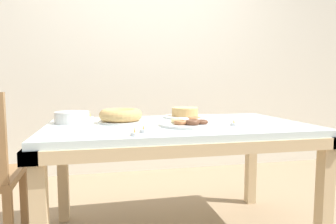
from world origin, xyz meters
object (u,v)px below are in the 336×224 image
at_px(plate_stack, 72,117).
at_px(tealight_near_front, 234,124).
at_px(cake_chocolate_round, 185,113).
at_px(tealight_centre, 135,134).
at_px(tealight_near_cakes, 144,131).
at_px(cake_golden_bundt, 121,116).
at_px(tealight_left_edge, 90,117).
at_px(pastry_platter, 190,123).

height_order(plate_stack, tealight_near_front, plate_stack).
xyz_separation_m(cake_chocolate_round, tealight_centre, (-0.44, -0.67, -0.02)).
distance_m(tealight_centre, tealight_near_cakes, 0.10).
relative_size(cake_golden_bundt, tealight_near_cakes, 6.85).
bearing_deg(tealight_centre, plate_stack, 121.16).
bearing_deg(cake_chocolate_round, cake_golden_bundt, -158.60).
height_order(cake_golden_bundt, plate_stack, cake_golden_bundt).
bearing_deg(cake_golden_bundt, tealight_left_edge, 127.34).
height_order(tealight_centre, tealight_near_cakes, same).
distance_m(tealight_near_front, tealight_near_cakes, 0.56).
bearing_deg(tealight_near_front, tealight_centre, -160.54).
height_order(cake_golden_bundt, tealight_centre, cake_golden_bundt).
xyz_separation_m(tealight_near_front, tealight_near_cakes, (-0.55, -0.13, 0.00)).
bearing_deg(cake_chocolate_round, pastry_platter, -101.81).
bearing_deg(cake_golden_bundt, tealight_near_front, -23.48).
relative_size(cake_golden_bundt, tealight_left_edge, 6.85).
bearing_deg(tealight_centre, cake_chocolate_round, 56.99).
relative_size(tealight_near_front, tealight_near_cakes, 1.00).
distance_m(plate_stack, tealight_near_cakes, 0.60).
height_order(cake_chocolate_round, cake_golden_bundt, cake_golden_bundt).
bearing_deg(tealight_near_cakes, tealight_near_front, 13.24).
xyz_separation_m(cake_chocolate_round, plate_stack, (-0.76, -0.13, 0.01)).
bearing_deg(cake_chocolate_round, tealight_near_cakes, -123.02).
distance_m(cake_chocolate_round, plate_stack, 0.77).
relative_size(tealight_near_front, tealight_left_edge, 1.00).
relative_size(cake_golden_bundt, tealight_near_front, 6.85).
bearing_deg(tealight_left_edge, pastry_platter, -38.64).
bearing_deg(tealight_centre, tealight_left_edge, 106.93).
distance_m(tealight_centre, tealight_left_edge, 0.77).
bearing_deg(cake_golden_bundt, cake_chocolate_round, 21.40).
xyz_separation_m(cake_golden_bundt, plate_stack, (-0.30, 0.06, -0.01)).
height_order(plate_stack, tealight_centre, plate_stack).
xyz_separation_m(plate_stack, tealight_near_front, (0.93, -0.33, -0.02)).
relative_size(tealight_near_cakes, tealight_left_edge, 1.00).
relative_size(cake_chocolate_round, tealight_centre, 7.75).
relative_size(cake_golden_bundt, pastry_platter, 0.78).
bearing_deg(tealight_near_cakes, tealight_centre, -122.91).
bearing_deg(tealight_left_edge, cake_chocolate_round, -6.01).
bearing_deg(tealight_near_front, tealight_left_edge, 147.42).
relative_size(tealight_centre, tealight_near_front, 1.00).
xyz_separation_m(plate_stack, tealight_left_edge, (0.10, 0.20, -0.02)).
xyz_separation_m(pastry_platter, tealight_left_edge, (-0.58, 0.46, -0.00)).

